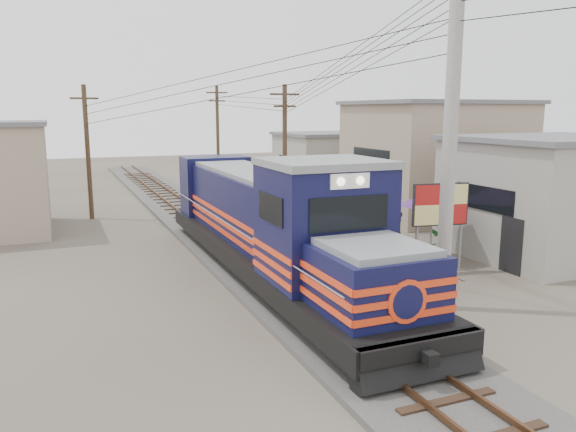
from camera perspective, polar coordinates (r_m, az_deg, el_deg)
name	(u,v)px	position (r m, az deg, el deg)	size (l,w,h in m)	color
ground	(326,319)	(15.80, 3.89, -10.38)	(120.00, 120.00, 0.00)	#473F35
ballast	(224,240)	(24.75, -6.47, -2.47)	(3.60, 70.00, 0.16)	#595651
track	(224,236)	(24.71, -6.48, -2.06)	(1.15, 70.00, 0.12)	#51331E
locomotive	(272,226)	(18.94, -1.62, -1.02)	(3.16, 17.19, 4.26)	black
utility_pole_main	(450,135)	(16.24, 16.16, 7.89)	(0.40, 0.40, 10.00)	#9E9B93
wooden_pole_mid	(285,150)	(29.44, -0.33, 6.76)	(1.60, 0.24, 7.00)	#4C3826
wooden_pole_far	(218,134)	(42.77, -7.15, 8.22)	(1.60, 0.24, 7.50)	#4C3826
wooden_pole_left	(88,150)	(31.29, -19.69, 6.38)	(1.60, 0.24, 7.00)	#4C3826
power_lines	(228,61)	(22.71, -6.13, 15.38)	(9.65, 19.00, 3.30)	black
shophouse_front	(554,196)	(24.52, 25.41, 1.86)	(7.35, 6.30, 4.70)	gray
shophouse_mid	(434,159)	(31.73, 14.65, 5.67)	(8.40, 7.35, 6.20)	gray
shophouse_back	(327,163)	(39.51, 4.02, 5.44)	(6.30, 6.30, 4.20)	gray
billboard	(440,207)	(20.31, 15.23, 0.88)	(2.06, 0.48, 3.19)	#99999E
market_umbrella	(433,198)	(21.87, 14.52, 1.78)	(2.99, 2.99, 2.75)	black
vendor	(397,231)	(23.47, 11.02, -1.49)	(0.59, 0.39, 1.63)	black
plant_nursery	(387,255)	(20.83, 10.02, -3.90)	(3.35, 3.20, 1.08)	#1A5D1C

